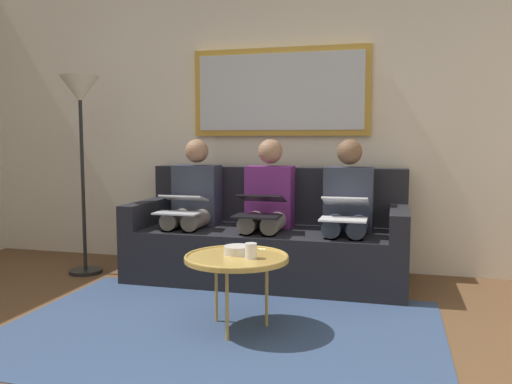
# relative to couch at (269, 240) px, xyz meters

# --- Properties ---
(wall_rear) EXTENTS (6.00, 0.12, 2.60)m
(wall_rear) POSITION_rel_couch_xyz_m (0.00, -0.48, 0.99)
(wall_rear) COLOR beige
(wall_rear) RESTS_ON ground_plane
(area_rug) EXTENTS (2.60, 1.80, 0.01)m
(area_rug) POSITION_rel_couch_xyz_m (0.00, 1.27, -0.31)
(area_rug) COLOR #33476B
(area_rug) RESTS_ON ground_plane
(couch) EXTENTS (2.20, 0.90, 0.90)m
(couch) POSITION_rel_couch_xyz_m (0.00, 0.00, 0.00)
(couch) COLOR black
(couch) RESTS_ON ground_plane
(framed_mirror) EXTENTS (1.56, 0.05, 0.76)m
(framed_mirror) POSITION_rel_couch_xyz_m (0.00, -0.39, 1.24)
(framed_mirror) COLOR #B7892D
(coffee_table) EXTENTS (0.62, 0.62, 0.46)m
(coffee_table) POSITION_rel_couch_xyz_m (-0.09, 1.22, 0.12)
(coffee_table) COLOR tan
(coffee_table) RESTS_ON ground_plane
(cup) EXTENTS (0.07, 0.07, 0.09)m
(cup) POSITION_rel_couch_xyz_m (-0.19, 1.25, 0.18)
(cup) COLOR silver
(cup) RESTS_ON coffee_table
(bowl) EXTENTS (0.17, 0.17, 0.05)m
(bowl) POSITION_rel_couch_xyz_m (-0.08, 1.15, 0.16)
(bowl) COLOR beige
(bowl) RESTS_ON coffee_table
(person_left) EXTENTS (0.38, 0.58, 1.14)m
(person_left) POSITION_rel_couch_xyz_m (-0.64, 0.07, 0.30)
(person_left) COLOR #2D3342
(person_left) RESTS_ON couch
(laptop_white) EXTENTS (0.33, 0.38, 0.16)m
(laptop_white) POSITION_rel_couch_xyz_m (-0.64, 0.30, 0.32)
(laptop_white) COLOR white
(person_middle) EXTENTS (0.38, 0.58, 1.14)m
(person_middle) POSITION_rel_couch_xyz_m (0.00, 0.07, 0.30)
(person_middle) COLOR #66236B
(person_middle) RESTS_ON couch
(laptop_black) EXTENTS (0.34, 0.38, 0.16)m
(laptop_black) POSITION_rel_couch_xyz_m (0.00, 0.31, 0.32)
(laptop_black) COLOR black
(person_right) EXTENTS (0.38, 0.58, 1.14)m
(person_right) POSITION_rel_couch_xyz_m (0.64, 0.07, 0.30)
(person_right) COLOR #2D3342
(person_right) RESTS_ON couch
(laptop_silver) EXTENTS (0.35, 0.33, 0.14)m
(laptop_silver) POSITION_rel_couch_xyz_m (0.64, 0.32, 0.31)
(laptop_silver) COLOR silver
(standing_lamp) EXTENTS (0.32, 0.32, 1.66)m
(standing_lamp) POSITION_rel_couch_xyz_m (1.55, 0.27, 1.06)
(standing_lamp) COLOR black
(standing_lamp) RESTS_ON ground_plane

